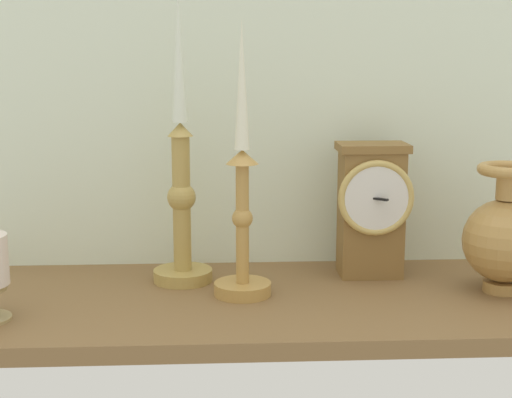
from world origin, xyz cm
name	(u,v)px	position (x,y,z in cm)	size (l,w,h in cm)	color
ground_plane	(266,304)	(0.00, 0.00, -1.20)	(100.00, 36.00, 2.40)	brown
back_wall	(259,62)	(0.00, 18.50, 32.50)	(120.00, 2.00, 65.00)	silver
mantel_clock	(371,208)	(16.69, 9.13, 10.69)	(11.40, 9.19, 20.52)	brown
candlestick_tall_left	(181,191)	(-12.08, 7.69, 13.80)	(8.88, 8.88, 42.32)	tan
candlestick_tall_center	(242,206)	(-3.32, 0.60, 12.86)	(8.15, 8.15, 38.57)	#BA8E46
brass_vase_bulbous	(506,236)	(34.13, -0.29, 8.28)	(11.96, 11.96, 18.62)	#B48847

